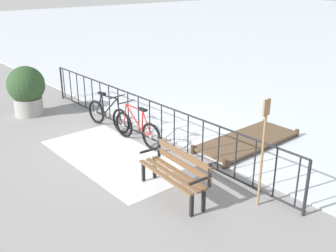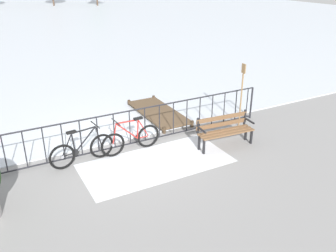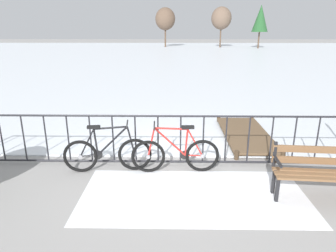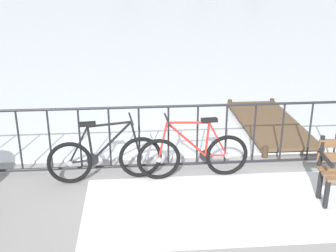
{
  "view_description": "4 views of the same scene",
  "coord_description": "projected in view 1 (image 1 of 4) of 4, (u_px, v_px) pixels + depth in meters",
  "views": [
    {
      "loc": [
        7.42,
        -5.51,
        3.86
      ],
      "look_at": [
        0.78,
        0.11,
        0.53
      ],
      "focal_mm": 42.33,
      "sensor_mm": 36.0,
      "label": 1
    },
    {
      "loc": [
        -3.12,
        -8.35,
        4.57
      ],
      "look_at": [
        0.93,
        -0.89,
        0.81
      ],
      "focal_mm": 38.36,
      "sensor_mm": 36.0,
      "label": 2
    },
    {
      "loc": [
        0.07,
        -5.72,
        2.68
      ],
      "look_at": [
        -0.03,
        0.35,
        0.73
      ],
      "focal_mm": 32.38,
      "sensor_mm": 36.0,
      "label": 3
    },
    {
      "loc": [
        -0.76,
        -6.1,
        3.02
      ],
      "look_at": [
        -0.28,
        -0.58,
        0.95
      ],
      "focal_mm": 45.29,
      "sensor_mm": 36.0,
      "label": 4
    }
  ],
  "objects": [
    {
      "name": "planter_with_shrub",
      "position": [
        27.0,
        89.0,
        11.42
      ],
      "size": [
        1.07,
        1.07,
        1.44
      ],
      "color": "#9E9B96",
      "rests_on": "ground"
    },
    {
      "name": "bicycle_second",
      "position": [
        108.0,
        115.0,
        10.54
      ],
      "size": [
        1.71,
        0.52,
        0.97
      ],
      "color": "black",
      "rests_on": "ground"
    },
    {
      "name": "park_bench",
      "position": [
        176.0,
        169.0,
        7.29
      ],
      "size": [
        1.63,
        0.6,
        0.89
      ],
      "color": "brown",
      "rests_on": "ground"
    },
    {
      "name": "snow_patch",
      "position": [
        114.0,
        157.0,
        8.96
      ],
      "size": [
        3.79,
        1.82,
        0.01
      ],
      "primitive_type": "cube",
      "color": "white",
      "rests_on": "ground"
    },
    {
      "name": "oar_upright",
      "position": [
        263.0,
        147.0,
        6.7
      ],
      "size": [
        0.04,
        0.16,
        1.98
      ],
      "color": "#937047",
      "rests_on": "ground"
    },
    {
      "name": "railing_fence",
      "position": [
        144.0,
        117.0,
        9.79
      ],
      "size": [
        9.06,
        0.06,
        1.07
      ],
      "color": "#232328",
      "rests_on": "ground"
    },
    {
      "name": "wooden_dock",
      "position": [
        247.0,
        140.0,
        9.57
      ],
      "size": [
        1.1,
        2.81,
        0.2
      ],
      "color": "brown",
      "rests_on": "ground"
    },
    {
      "name": "ground_plane",
      "position": [
        145.0,
        138.0,
        9.99
      ],
      "size": [
        160.0,
        160.0,
        0.0
      ],
      "primitive_type": "plane",
      "color": "gray"
    },
    {
      "name": "bicycle_near_railing",
      "position": [
        137.0,
        129.0,
        9.59
      ],
      "size": [
        1.71,
        0.52,
        0.97
      ],
      "color": "black",
      "rests_on": "ground"
    }
  ]
}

